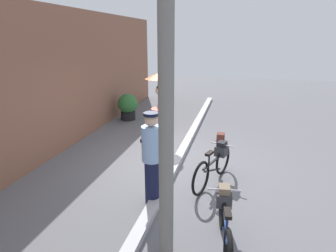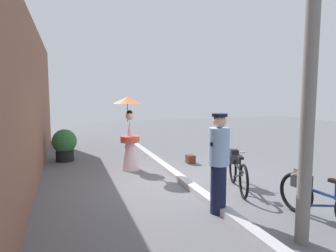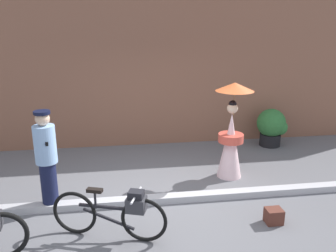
{
  "view_description": "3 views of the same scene",
  "coord_description": "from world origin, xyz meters",
  "px_view_note": "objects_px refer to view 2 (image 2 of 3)",
  "views": [
    {
      "loc": [
        -6.13,
        -1.28,
        2.84
      ],
      "look_at": [
        -0.25,
        0.2,
        0.93
      ],
      "focal_mm": 30.37,
      "sensor_mm": 36.0,
      "label": 1
    },
    {
      "loc": [
        -6.25,
        2.42,
        2.0
      ],
      "look_at": [
        0.6,
        0.11,
        1.2
      ],
      "focal_mm": 32.62,
      "sensor_mm": 36.0,
      "label": 2
    },
    {
      "loc": [
        -0.73,
        -5.33,
        2.95
      ],
      "look_at": [
        0.11,
        0.32,
        1.26
      ],
      "focal_mm": 37.41,
      "sensor_mm": 36.0,
      "label": 3
    }
  ],
  "objects_px": {
    "bicycle_near_officer": "(237,169)",
    "potted_plant_by_door": "(65,144)",
    "bicycle_far_side": "(319,197)",
    "person_officer": "(219,161)",
    "person_with_parasol": "(129,135)",
    "utility_pole": "(310,60)",
    "backpack_on_pavement": "(191,159)"
  },
  "relations": [
    {
      "from": "person_with_parasol",
      "to": "backpack_on_pavement",
      "type": "relative_size",
      "value": 7.48
    },
    {
      "from": "bicycle_near_officer",
      "to": "person_with_parasol",
      "type": "xyz_separation_m",
      "value": [
        2.26,
        1.8,
        0.5
      ]
    },
    {
      "from": "bicycle_far_side",
      "to": "potted_plant_by_door",
      "type": "bearing_deg",
      "value": 32.9
    },
    {
      "from": "bicycle_far_side",
      "to": "person_with_parasol",
      "type": "xyz_separation_m",
      "value": [
        4.13,
        2.11,
        0.51
      ]
    },
    {
      "from": "bicycle_far_side",
      "to": "utility_pole",
      "type": "height_order",
      "value": "utility_pole"
    },
    {
      "from": "person_with_parasol",
      "to": "utility_pole",
      "type": "bearing_deg",
      "value": -163.09
    },
    {
      "from": "bicycle_near_officer",
      "to": "bicycle_far_side",
      "type": "distance_m",
      "value": 1.89
    },
    {
      "from": "person_with_parasol",
      "to": "bicycle_far_side",
      "type": "bearing_deg",
      "value": -152.94
    },
    {
      "from": "bicycle_near_officer",
      "to": "utility_pole",
      "type": "xyz_separation_m",
      "value": [
        -2.32,
        0.41,
        1.99
      ]
    },
    {
      "from": "bicycle_far_side",
      "to": "person_with_parasol",
      "type": "relative_size",
      "value": 0.91
    },
    {
      "from": "person_officer",
      "to": "potted_plant_by_door",
      "type": "relative_size",
      "value": 1.78
    },
    {
      "from": "bicycle_near_officer",
      "to": "person_with_parasol",
      "type": "height_order",
      "value": "person_with_parasol"
    },
    {
      "from": "bicycle_far_side",
      "to": "potted_plant_by_door",
      "type": "xyz_separation_m",
      "value": [
        5.72,
        3.7,
        0.1
      ]
    },
    {
      "from": "bicycle_near_officer",
      "to": "potted_plant_by_door",
      "type": "relative_size",
      "value": 1.73
    },
    {
      "from": "bicycle_near_officer",
      "to": "backpack_on_pavement",
      "type": "bearing_deg",
      "value": 0.78
    },
    {
      "from": "bicycle_near_officer",
      "to": "backpack_on_pavement",
      "type": "relative_size",
      "value": 6.42
    },
    {
      "from": "person_with_parasol",
      "to": "potted_plant_by_door",
      "type": "xyz_separation_m",
      "value": [
        1.59,
        1.59,
        -0.41
      ]
    },
    {
      "from": "person_with_parasol",
      "to": "utility_pole",
      "type": "xyz_separation_m",
      "value": [
        -4.57,
        -1.39,
        1.49
      ]
    },
    {
      "from": "bicycle_near_officer",
      "to": "person_officer",
      "type": "distance_m",
      "value": 1.52
    },
    {
      "from": "bicycle_far_side",
      "to": "utility_pole",
      "type": "xyz_separation_m",
      "value": [
        -0.45,
        0.72,
        2.0
      ]
    },
    {
      "from": "person_officer",
      "to": "backpack_on_pavement",
      "type": "relative_size",
      "value": 6.62
    },
    {
      "from": "bicycle_near_officer",
      "to": "bicycle_far_side",
      "type": "relative_size",
      "value": 0.95
    },
    {
      "from": "person_with_parasol",
      "to": "backpack_on_pavement",
      "type": "distance_m",
      "value": 1.94
    },
    {
      "from": "potted_plant_by_door",
      "to": "person_with_parasol",
      "type": "bearing_deg",
      "value": -134.98
    },
    {
      "from": "bicycle_far_side",
      "to": "person_officer",
      "type": "distance_m",
      "value": 1.61
    },
    {
      "from": "bicycle_near_officer",
      "to": "utility_pole",
      "type": "distance_m",
      "value": 3.08
    },
    {
      "from": "bicycle_near_officer",
      "to": "person_officer",
      "type": "relative_size",
      "value": 0.97
    },
    {
      "from": "person_with_parasol",
      "to": "potted_plant_by_door",
      "type": "distance_m",
      "value": 2.28
    },
    {
      "from": "potted_plant_by_door",
      "to": "utility_pole",
      "type": "distance_m",
      "value": 7.1
    },
    {
      "from": "person_officer",
      "to": "bicycle_near_officer",
      "type": "bearing_deg",
      "value": -43.27
    },
    {
      "from": "person_with_parasol",
      "to": "utility_pole",
      "type": "relative_size",
      "value": 0.39
    },
    {
      "from": "person_officer",
      "to": "person_with_parasol",
      "type": "relative_size",
      "value": 0.89
    }
  ]
}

